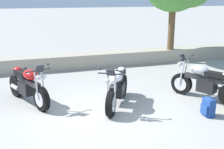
% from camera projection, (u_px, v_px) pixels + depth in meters
% --- Properties ---
extents(ground_plane, '(120.00, 120.00, 0.00)m').
position_uv_depth(ground_plane, '(104.00, 115.00, 6.86)').
color(ground_plane, '#A3A099').
extents(stone_wall, '(36.00, 0.80, 0.55)m').
position_uv_depth(stone_wall, '(70.00, 61.00, 11.19)').
color(stone_wall, '#A89E89').
rests_on(stone_wall, ground).
extents(motorcycle_red_near_left, '(1.08, 1.94, 1.18)m').
position_uv_depth(motorcycle_red_near_left, '(28.00, 86.00, 7.50)').
color(motorcycle_red_near_left, black).
rests_on(motorcycle_red_near_left, ground).
extents(motorcycle_white_centre, '(1.21, 1.86, 1.18)m').
position_uv_depth(motorcycle_white_centre, '(117.00, 88.00, 7.34)').
color(motorcycle_white_centre, black).
rests_on(motorcycle_white_centre, ground).
extents(motorcycle_silver_far_right, '(1.19, 1.88, 1.18)m').
position_uv_depth(motorcycle_silver_far_right, '(204.00, 83.00, 7.76)').
color(motorcycle_silver_far_right, black).
rests_on(motorcycle_silver_far_right, ground).
extents(rider_backpack, '(0.26, 0.30, 0.47)m').
position_uv_depth(rider_backpack, '(208.00, 107.00, 6.74)').
color(rider_backpack, navy).
rests_on(rider_backpack, ground).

